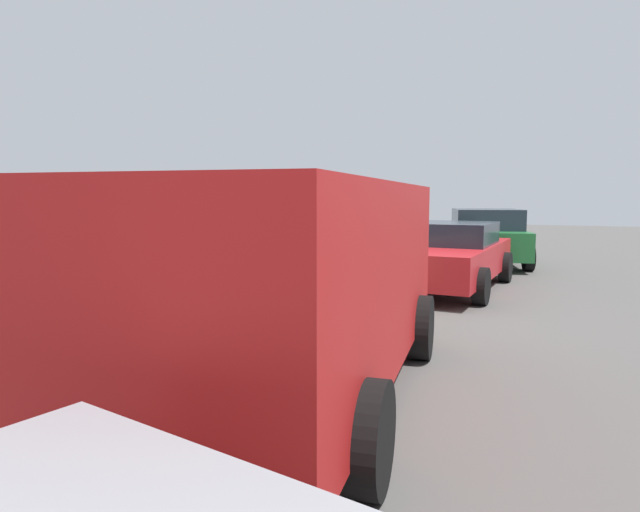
{
  "coord_description": "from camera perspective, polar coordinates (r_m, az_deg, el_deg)",
  "views": [
    {
      "loc": [
        -7.8,
        -3.01,
        1.82
      ],
      "look_at": [
        0.0,
        0.3,
        0.9
      ],
      "focal_mm": 30.84,
      "sensor_mm": 36.0,
      "label": 1
    }
  ],
  "objects": [
    {
      "name": "ground_plane",
      "position": [
        8.56,
        1.86,
        -6.08
      ],
      "size": [
        60.0,
        60.0,
        0.0
      ],
      "primitive_type": "plane",
      "color": "#514F4C"
    },
    {
      "name": "art_car_decorated",
      "position": [
        8.45,
        1.9,
        -1.06
      ],
      "size": [
        4.68,
        2.65,
        1.78
      ],
      "rotation": [
        0.0,
        0.0,
        3.34
      ],
      "color": "beige",
      "rests_on": "ground"
    },
    {
      "name": "parked_van_behind_left",
      "position": [
        4.99,
        -3.18,
        -2.11
      ],
      "size": [
        5.12,
        2.7,
        1.94
      ],
      "rotation": [
        0.0,
        0.0,
        0.11
      ],
      "color": "#B21919",
      "rests_on": "ground"
    },
    {
      "name": "parked_sedan_far_right",
      "position": [
        15.35,
        16.67,
        1.96
      ],
      "size": [
        4.5,
        2.75,
        1.49
      ],
      "rotation": [
        0.0,
        0.0,
        0.24
      ],
      "color": "#1E602D",
      "rests_on": "ground"
    },
    {
      "name": "parked_sedan_row_back_center",
      "position": [
        11.12,
        13.33,
        0.06
      ],
      "size": [
        4.58,
        2.17,
        1.31
      ],
      "rotation": [
        0.0,
        0.0,
        3.08
      ],
      "color": "red",
      "rests_on": "ground"
    }
  ]
}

